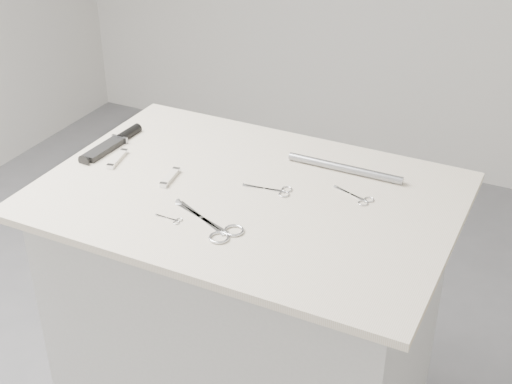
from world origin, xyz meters
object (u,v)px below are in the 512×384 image
at_px(sheathed_knife, 115,142).
at_px(metal_rail, 345,168).
at_px(embroidery_scissors_a, 276,190).
at_px(pocket_knife_a, 117,159).
at_px(tiny_scissors, 172,219).
at_px(plinth, 248,338).
at_px(large_shears, 217,228).
at_px(embroidery_scissors_b, 359,198).
at_px(pocket_knife_b, 170,177).

relative_size(sheathed_knife, metal_rail, 0.73).
xyz_separation_m(embroidery_scissors_a, pocket_knife_a, (-0.44, -0.04, 0.00)).
height_order(tiny_scissors, metal_rail, metal_rail).
bearing_deg(plinth, metal_rail, 48.43).
distance_m(tiny_scissors, pocket_knife_a, 0.33).
relative_size(plinth, sheathed_knife, 4.09).
xyz_separation_m(large_shears, embroidery_scissors_b, (0.24, 0.27, -0.00)).
height_order(plinth, pocket_knife_b, pocket_knife_b).
bearing_deg(tiny_scissors, plinth, 63.54).
height_order(embroidery_scissors_b, pocket_knife_b, pocket_knife_b).
height_order(embroidery_scissors_b, pocket_knife_a, pocket_knife_a).
bearing_deg(plinth, sheathed_knife, 170.95).
bearing_deg(pocket_knife_a, large_shears, -125.16).
height_order(embroidery_scissors_a, embroidery_scissors_b, same).
distance_m(sheathed_knife, pocket_knife_b, 0.26).
bearing_deg(embroidery_scissors_b, embroidery_scissors_a, -143.86).
bearing_deg(tiny_scissors, metal_rail, 55.52).
xyz_separation_m(pocket_knife_b, metal_rail, (0.38, 0.23, 0.00)).
relative_size(embroidery_scissors_b, tiny_scissors, 1.63).
height_order(plinth, embroidery_scissors_b, embroidery_scissors_b).
xyz_separation_m(embroidery_scissors_b, metal_rail, (-0.08, 0.11, 0.01)).
bearing_deg(large_shears, tiny_scissors, -150.84).
height_order(large_shears, tiny_scissors, large_shears).
bearing_deg(large_shears, pocket_knife_b, 168.56).
relative_size(pocket_knife_b, metal_rail, 0.31).
xyz_separation_m(sheathed_knife, pocket_knife_b, (0.24, -0.10, -0.00)).
xyz_separation_m(large_shears, pocket_knife_b, (-0.21, 0.15, 0.00)).
bearing_deg(large_shears, embroidery_scissors_b, 70.71).
bearing_deg(sheathed_knife, pocket_knife_b, -110.09).
distance_m(embroidery_scissors_b, tiny_scissors, 0.45).
height_order(large_shears, pocket_knife_a, pocket_knife_a).
distance_m(sheathed_knife, metal_rail, 0.63).
height_order(embroidery_scissors_b, tiny_scissors, same).
distance_m(embroidery_scissors_a, tiny_scissors, 0.27).
relative_size(embroidery_scissors_b, pocket_knife_a, 1.07).
bearing_deg(tiny_scissors, pocket_knife_b, 124.04).
relative_size(embroidery_scissors_a, sheathed_knife, 0.55).
distance_m(plinth, embroidery_scissors_a, 0.48).
bearing_deg(plinth, pocket_knife_a, -179.15).
height_order(sheathed_knife, pocket_knife_b, sheathed_knife).
relative_size(large_shears, embroidery_scissors_b, 1.85).
bearing_deg(embroidery_scissors_a, metal_rail, 46.83).
height_order(plinth, embroidery_scissors_a, embroidery_scissors_a).
distance_m(embroidery_scissors_b, pocket_knife_b, 0.47).
xyz_separation_m(large_shears, sheathed_knife, (-0.45, 0.24, 0.01)).
distance_m(tiny_scissors, pocket_knife_b, 0.19).
relative_size(tiny_scissors, pocket_knife_b, 0.72).
relative_size(embroidery_scissors_a, pocket_knife_a, 1.20).
height_order(plinth, pocket_knife_a, pocket_knife_a).
bearing_deg(metal_rail, plinth, -131.57).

